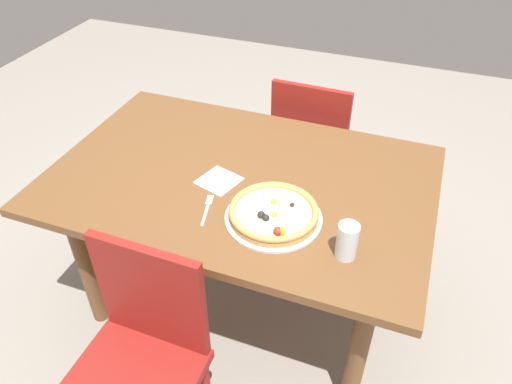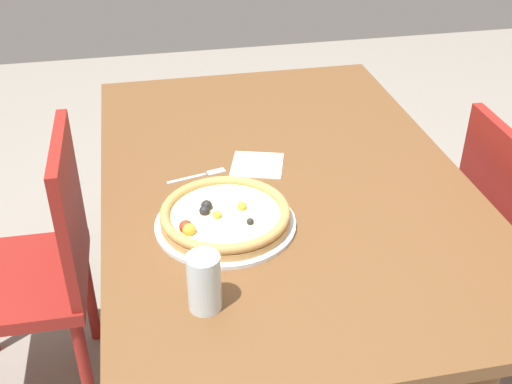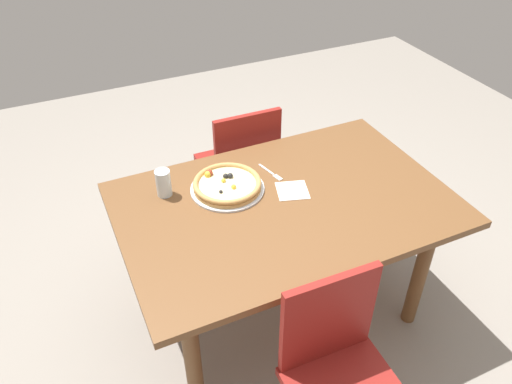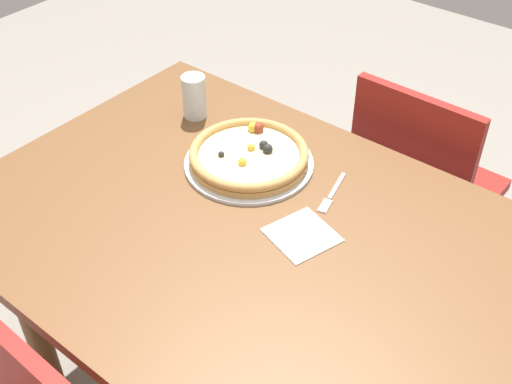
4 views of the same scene
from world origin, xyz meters
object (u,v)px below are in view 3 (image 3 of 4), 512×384
object	(u,v)px
dining_table	(285,218)
napkin	(292,191)
chair_near	(240,165)
plate	(227,189)
drinking_glass	(164,183)
fork	(272,173)
chair_far	(340,374)
pizza	(227,184)

from	to	relation	value
dining_table	napkin	size ratio (longest dim) A/B	10.49
chair_near	plate	bearing A→B (deg)	-117.74
drinking_glass	napkin	bearing A→B (deg)	157.92
dining_table	fork	xyz separation A→B (m)	(-0.04, -0.22, 0.10)
chair_far	plate	world-z (taller)	chair_far
pizza	dining_table	bearing A→B (deg)	136.38
chair_near	fork	bearing A→B (deg)	-93.49
chair_near	napkin	xyz separation A→B (m)	(0.01, 0.64, 0.26)
pizza	napkin	xyz separation A→B (m)	(-0.27, 0.13, -0.03)
plate	fork	world-z (taller)	plate
chair_near	plate	distance (m)	0.64
plate	drinking_glass	distance (m)	0.29
dining_table	chair_far	distance (m)	0.73
chair_near	napkin	world-z (taller)	chair_near
chair_far	plate	xyz separation A→B (m)	(0.08, -0.89, 0.27)
chair_near	pizza	bearing A→B (deg)	-117.86
dining_table	chair_near	world-z (taller)	chair_near
plate	pizza	bearing A→B (deg)	-68.85
chair_far	fork	distance (m)	0.97
chair_near	pizza	xyz separation A→B (m)	(0.28, 0.51, 0.29)
pizza	drinking_glass	xyz separation A→B (m)	(0.27, -0.08, 0.03)
dining_table	drinking_glass	size ratio (longest dim) A/B	11.55
pizza	fork	size ratio (longest dim) A/B	1.90
fork	napkin	distance (m)	0.16
pizza	fork	xyz separation A→B (m)	(-0.24, -0.03, -0.03)
plate	chair_near	bearing A→B (deg)	-118.56
chair_far	napkin	bearing A→B (deg)	-102.55
dining_table	drinking_glass	world-z (taller)	drinking_glass
fork	drinking_glass	xyz separation A→B (m)	(0.51, -0.06, 0.06)
pizza	fork	world-z (taller)	pizza
chair_near	chair_far	distance (m)	1.41
dining_table	plate	world-z (taller)	plate
dining_table	pizza	distance (m)	0.31
napkin	chair_near	bearing A→B (deg)	-90.93
pizza	napkin	distance (m)	0.30
chair_far	fork	bearing A→B (deg)	-98.64
chair_far	chair_near	bearing A→B (deg)	-96.68
pizza	fork	distance (m)	0.24
dining_table	drinking_glass	xyz separation A→B (m)	(0.47, -0.28, 0.16)
chair_far	napkin	distance (m)	0.82
chair_far	pizza	xyz separation A→B (m)	(0.08, -0.89, 0.29)
dining_table	fork	size ratio (longest dim) A/B	8.95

